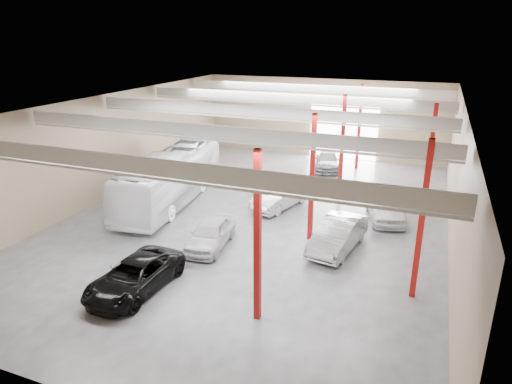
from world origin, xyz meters
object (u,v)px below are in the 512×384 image
Objects in this scene: car_right_far at (385,206)px; car_right_near at (338,234)px; coach_bus at (171,178)px; black_sedan at (135,276)px; car_row_a at (210,233)px; car_row_c at (328,160)px; car_row_b at (280,196)px.

car_right_near is at bearing -124.51° from car_right_far.
coach_bus is 11.33m from black_sedan.
coach_bus is 2.50× the size of car_right_far.
car_right_near reaches higher than car_row_a.
coach_bus reaches higher than car_right_far.
car_row_c is at bearing 106.23° from car_right_far.
car_right_far is at bearing -70.24° from car_row_c.
car_right_near is (6.40, 2.22, 0.07)m from car_row_a.
car_right_near is 1.02× the size of car_right_far.
car_row_b reaches higher than black_sedan.
coach_bus is at bearing 115.23° from black_sedan.
car_row_a is at bearing -151.95° from car_right_near.
black_sedan is at bearing -141.67° from car_right_far.
coach_bus is at bearing 174.98° from car_right_near.
car_row_a is 0.90× the size of car_right_far.
car_row_b reaches higher than car_row_c.
car_row_a is 11.07m from car_right_far.
car_right_near is 5.51m from car_right_far.
car_row_c is (3.55, 22.06, 0.00)m from black_sedan.
car_row_b is 6.63m from car_right_far.
coach_bus is at bearing 174.02° from car_right_far.
car_row_a is 0.88× the size of car_row_c.
black_sedan is 22.34m from car_row_c.
car_row_a reaches higher than car_row_c.
car_row_a is 0.88× the size of car_right_near.
car_row_b is (1.61, 6.87, 0.04)m from car_row_a.
car_row_c is at bearing 74.84° from car_row_a.
car_right_near is (11.94, -2.96, -0.88)m from coach_bus.
coach_bus is 14.18m from car_row_c.
car_row_b is (2.71, 12.07, 0.08)m from black_sedan.
black_sedan is 1.04× the size of car_row_c.
car_right_near is at bearing 12.23° from car_row_a.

